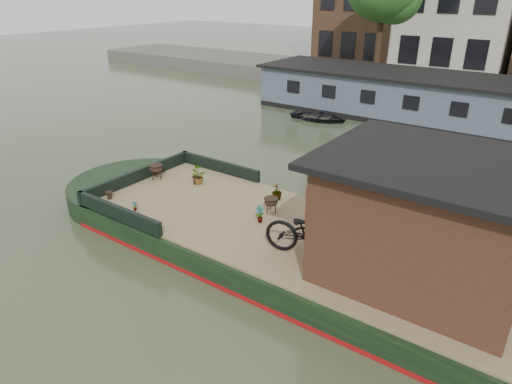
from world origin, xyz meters
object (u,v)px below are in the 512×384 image
Objects in this scene: cabin at (427,218)px; bicycle at (314,234)px; potted_plant_a at (260,214)px; dinghy at (319,114)px; brazier_rear at (156,172)px; brazier_front at (271,206)px.

bicycle is (-1.99, -0.66, -0.67)m from cabin.
dinghy is at bearing 111.56° from potted_plant_a.
cabin reaches higher than brazier_rear.
cabin is at bearing -84.01° from bicycle.
brazier_front is 0.92× the size of brazier_rear.
brazier_rear is at bearing 178.35° from dinghy.
potted_plant_a is 0.16× the size of dinghy.
brazier_front is (-3.83, 0.52, -1.02)m from cabin.
brazier_rear is (-5.80, 1.05, -0.33)m from bicycle.
cabin is at bearing -147.30° from dinghy.
bicycle reaches higher than dinghy.
cabin is 7.86m from brazier_rear.
brazier_rear is (-3.96, -0.12, 0.02)m from brazier_front.
potted_plant_a is 1.07× the size of brazier_front.
brazier_front is at bearing 1.76° from brazier_rear.
potted_plant_a is 0.99× the size of brazier_rear.
cabin reaches higher than bicycle.
bicycle is at bearing -161.74° from cabin.
brazier_rear is (-4.02, 0.45, 0.00)m from potted_plant_a.
potted_plant_a is at bearing -83.41° from brazier_front.
cabin is 13.86m from dinghy.
bicycle is at bearing -10.28° from brazier_rear.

